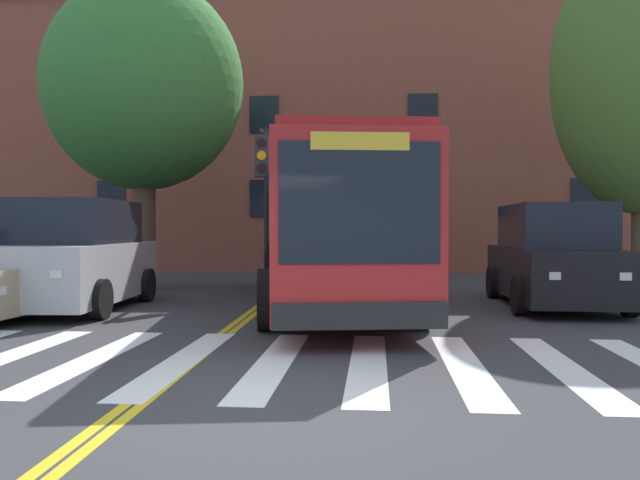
# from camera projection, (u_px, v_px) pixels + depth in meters

# --- Properties ---
(ground_plane) EXTENTS (120.00, 120.00, 0.00)m
(ground_plane) POSITION_uv_depth(u_px,v_px,m) (241.00, 412.00, 5.78)
(ground_plane) COLOR #38383A
(crosswalk) EXTENTS (13.62, 4.29, 0.01)m
(crosswalk) POSITION_uv_depth(u_px,v_px,m) (321.00, 363.00, 7.85)
(crosswalk) COLOR white
(crosswalk) RESTS_ON ground
(lane_line_yellow_inner) EXTENTS (0.12, 36.00, 0.01)m
(lane_line_yellow_inner) POSITION_uv_depth(u_px,v_px,m) (297.00, 276.00, 21.94)
(lane_line_yellow_inner) COLOR gold
(lane_line_yellow_inner) RESTS_ON ground
(lane_line_yellow_outer) EXTENTS (0.12, 36.00, 0.01)m
(lane_line_yellow_outer) POSITION_uv_depth(u_px,v_px,m) (302.00, 276.00, 21.93)
(lane_line_yellow_outer) COLOR gold
(lane_line_yellow_outer) RESTS_ON ground
(city_bus) EXTENTS (3.89, 11.24, 3.24)m
(city_bus) POSITION_uv_depth(u_px,v_px,m) (327.00, 227.00, 13.78)
(city_bus) COLOR #B22323
(city_bus) RESTS_ON ground
(car_silver_near_lane) EXTENTS (2.43, 4.76, 2.28)m
(car_silver_near_lane) POSITION_uv_depth(u_px,v_px,m) (78.00, 258.00, 13.00)
(car_silver_near_lane) COLOR #B7BABF
(car_silver_near_lane) RESTS_ON ground
(car_black_far_lane) EXTENTS (2.42, 4.97, 2.21)m
(car_black_far_lane) POSITION_uv_depth(u_px,v_px,m) (553.00, 258.00, 13.51)
(car_black_far_lane) COLOR black
(car_black_far_lane) RESTS_ON ground
(car_white_behind_bus) EXTENTS (2.26, 4.74, 1.89)m
(car_white_behind_bus) POSITION_uv_depth(u_px,v_px,m) (358.00, 250.00, 24.03)
(car_white_behind_bus) COLOR white
(car_white_behind_bus) RESTS_ON ground
(traffic_light_overhead) EXTENTS (0.61, 3.24, 4.58)m
(traffic_light_overhead) POSITION_uv_depth(u_px,v_px,m) (264.00, 179.00, 16.54)
(traffic_light_overhead) COLOR #28282D
(traffic_light_overhead) RESTS_ON ground
(street_tree_curbside_small) EXTENTS (6.93, 6.60, 8.62)m
(street_tree_curbside_small) POSITION_uv_depth(u_px,v_px,m) (143.00, 86.00, 17.37)
(street_tree_curbside_small) COLOR brown
(street_tree_curbside_small) RESTS_ON ground
(building_facade) EXTENTS (29.73, 9.26, 11.28)m
(building_facade) POSITION_uv_depth(u_px,v_px,m) (280.00, 140.00, 28.07)
(building_facade) COLOR brown
(building_facade) RESTS_ON ground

